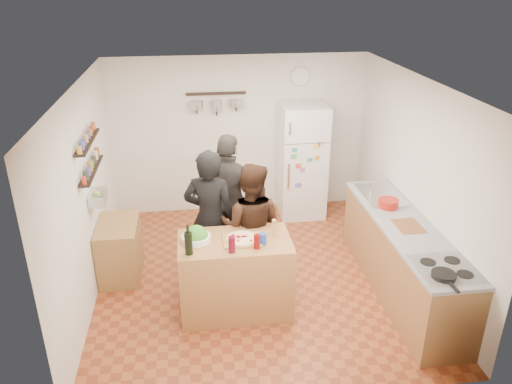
{
  "coord_description": "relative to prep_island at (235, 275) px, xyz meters",
  "views": [
    {
      "loc": [
        -0.74,
        -5.44,
        3.64
      ],
      "look_at": [
        0.0,
        0.1,
        1.15
      ],
      "focal_mm": 35.0,
      "sensor_mm": 36.0,
      "label": 1
    }
  ],
  "objects": [
    {
      "name": "room_shell",
      "position": [
        0.34,
        1.03,
        0.79
      ],
      "size": [
        4.2,
        4.2,
        4.2
      ],
      "color": "brown",
      "rests_on": "ground"
    },
    {
      "name": "prep_island",
      "position": [
        0.0,
        0.0,
        0.0
      ],
      "size": [
        1.25,
        0.72,
        0.91
      ],
      "primitive_type": "cube",
      "color": "#A3763B",
      "rests_on": "floor"
    },
    {
      "name": "pizza_board",
      "position": [
        0.08,
        -0.02,
        0.47
      ],
      "size": [
        0.42,
        0.34,
        0.02
      ],
      "primitive_type": "cube",
      "color": "olive",
      "rests_on": "prep_island"
    },
    {
      "name": "pizza",
      "position": [
        0.08,
        -0.02,
        0.48
      ],
      "size": [
        0.34,
        0.34,
        0.02
      ],
      "primitive_type": "cylinder",
      "color": "beige",
      "rests_on": "pizza_board"
    },
    {
      "name": "salad_bowl",
      "position": [
        -0.42,
        0.05,
        0.49
      ],
      "size": [
        0.32,
        0.32,
        0.06
      ],
      "primitive_type": "cylinder",
      "color": "white",
      "rests_on": "prep_island"
    },
    {
      "name": "wine_bottle",
      "position": [
        -0.5,
        -0.22,
        0.58
      ],
      "size": [
        0.08,
        0.08,
        0.25
      ],
      "primitive_type": "cylinder",
      "color": "black",
      "rests_on": "prep_island"
    },
    {
      "name": "wine_glass_near",
      "position": [
        -0.05,
        -0.24,
        0.54
      ],
      "size": [
        0.07,
        0.07,
        0.18
      ],
      "primitive_type": "cylinder",
      "color": "#500618",
      "rests_on": "prep_island"
    },
    {
      "name": "wine_glass_far",
      "position": [
        0.22,
        -0.2,
        0.53
      ],
      "size": [
        0.07,
        0.07,
        0.16
      ],
      "primitive_type": "cylinder",
      "color": "#5F0808",
      "rests_on": "prep_island"
    },
    {
      "name": "pepper_mill",
      "position": [
        0.45,
        0.05,
        0.54
      ],
      "size": [
        0.05,
        0.05,
        0.17
      ],
      "primitive_type": "cylinder",
      "color": "#A58345",
      "rests_on": "prep_island"
    },
    {
      "name": "salt_canister",
      "position": [
        0.3,
        -0.12,
        0.52
      ],
      "size": [
        0.08,
        0.08,
        0.13
      ],
      "primitive_type": "cylinder",
      "color": "#1C3D9A",
      "rests_on": "prep_island"
    },
    {
      "name": "person_left",
      "position": [
        -0.24,
        0.62,
        0.43
      ],
      "size": [
        0.73,
        0.58,
        1.76
      ],
      "primitive_type": "imported",
      "rotation": [
        0.0,
        0.0,
        2.86
      ],
      "color": "black",
      "rests_on": "floor"
    },
    {
      "name": "person_center",
      "position": [
        0.24,
        0.48,
        0.36
      ],
      "size": [
        0.94,
        0.82,
        1.62
      ],
      "primitive_type": "imported",
      "rotation": [
        0.0,
        0.0,
        2.84
      ],
      "color": "black",
      "rests_on": "floor"
    },
    {
      "name": "person_back",
      "position": [
        0.04,
        1.07,
        0.44
      ],
      "size": [
        1.14,
        0.85,
        1.79
      ],
      "primitive_type": "imported",
      "rotation": [
        0.0,
        0.0,
        2.69
      ],
      "color": "#2C2927",
      "rests_on": "floor"
    },
    {
      "name": "counter_run",
      "position": [
        2.04,
        0.09,
        -0.01
      ],
      "size": [
        0.63,
        2.63,
        0.9
      ],
      "primitive_type": "cube",
      "color": "#9E7042",
      "rests_on": "floor"
    },
    {
      "name": "stove_top",
      "position": [
        2.04,
        -0.86,
        0.46
      ],
      "size": [
        0.6,
        0.62,
        0.02
      ],
      "primitive_type": "cube",
      "color": "white",
      "rests_on": "counter_run"
    },
    {
      "name": "skillet",
      "position": [
        1.94,
        -1.0,
        0.49
      ],
      "size": [
        0.24,
        0.24,
        0.05
      ],
      "primitive_type": "cylinder",
      "color": "black",
      "rests_on": "stove_top"
    },
    {
      "name": "sink",
      "position": [
        2.04,
        0.94,
        0.46
      ],
      "size": [
        0.5,
        0.8,
        0.03
      ],
      "primitive_type": "cube",
      "color": "silver",
      "rests_on": "counter_run"
    },
    {
      "name": "cutting_board",
      "position": [
        2.04,
        0.05,
        0.46
      ],
      "size": [
        0.3,
        0.4,
        0.02
      ],
      "primitive_type": "cube",
      "color": "#9B6138",
      "rests_on": "counter_run"
    },
    {
      "name": "red_bowl",
      "position": [
        1.99,
        0.57,
        0.52
      ],
      "size": [
        0.25,
        0.25,
        0.1
      ],
      "primitive_type": "cylinder",
      "color": "#A81C13",
      "rests_on": "counter_run"
    },
    {
      "name": "fridge",
      "position": [
        1.29,
        2.39,
        0.45
      ],
      "size": [
        0.7,
        0.68,
        1.8
      ],
      "primitive_type": "cube",
      "color": "white",
      "rests_on": "floor"
    },
    {
      "name": "wall_clock",
      "position": [
        1.29,
        2.72,
        1.69
      ],
      "size": [
        0.3,
        0.03,
        0.3
      ],
      "primitive_type": "cylinder",
      "rotation": [
        1.57,
        0.0,
        0.0
      ],
      "color": "silver",
      "rests_on": "back_wall"
    },
    {
      "name": "spice_shelf_lower",
      "position": [
        -1.59,
        0.84,
        1.04
      ],
      "size": [
        0.12,
        1.0,
        0.02
      ],
      "primitive_type": "cube",
      "color": "black",
      "rests_on": "left_wall"
    },
    {
      "name": "spice_shelf_upper",
      "position": [
        -1.59,
        0.84,
        1.4
      ],
      "size": [
        0.12,
        1.0,
        0.02
      ],
      "primitive_type": "cube",
      "color": "black",
      "rests_on": "left_wall"
    },
    {
      "name": "produce_basket",
      "position": [
        -1.56,
        0.84,
        0.69
      ],
      "size": [
        0.18,
        0.35,
        0.14
      ],
      "primitive_type": "cube",
      "color": "silver",
      "rests_on": "left_wall"
    },
    {
      "name": "side_table",
      "position": [
        -1.4,
        0.92,
        -0.09
      ],
      "size": [
        0.5,
        0.8,
        0.73
      ],
      "primitive_type": "cube",
      "color": "#9D7942",
      "rests_on": "floor"
    },
    {
      "name": "pot_rack",
      "position": [
        -0.01,
        2.64,
        1.49
      ],
      "size": [
        0.9,
        0.04,
        0.04
      ],
      "primitive_type": "cube",
      "color": "black",
      "rests_on": "back_wall"
    }
  ]
}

